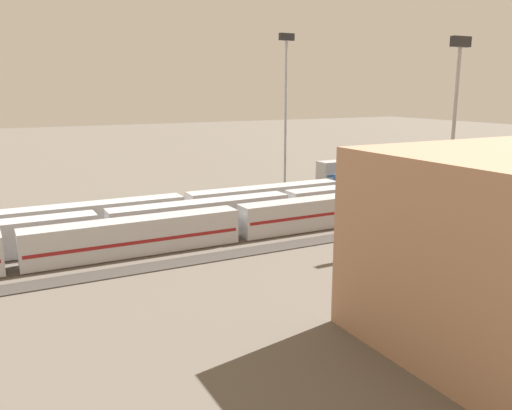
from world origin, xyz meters
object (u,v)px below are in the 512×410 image
(train_on_track_3, at_px, (174,209))
(light_mast_0, at_px, (286,91))
(train_on_track_4, at_px, (277,207))
(light_mast_1, at_px, (455,107))
(train_on_track_1, at_px, (422,167))
(train_on_track_5, at_px, (309,213))

(train_on_track_3, bearing_deg, light_mast_0, -147.51)
(train_on_track_4, height_order, light_mast_1, light_mast_1)
(light_mast_1, bearing_deg, train_on_track_4, -38.78)
(train_on_track_1, relative_size, light_mast_1, 2.02)
(train_on_track_1, bearing_deg, light_mast_1, 49.63)
(train_on_track_1, bearing_deg, train_on_track_3, 10.61)
(train_on_track_5, height_order, train_on_track_3, same)
(train_on_track_1, xyz_separation_m, light_mast_1, (24.18, 28.44, 12.58))
(train_on_track_4, bearing_deg, train_on_track_1, -159.86)
(train_on_track_1, height_order, light_mast_0, light_mast_0)
(train_on_track_5, xyz_separation_m, light_mast_1, (-14.96, 8.44, 13.14))
(train_on_track_3, relative_size, light_mast_0, 3.39)
(train_on_track_4, distance_m, light_mast_0, 30.41)
(train_on_track_3, distance_m, light_mast_1, 36.95)
(train_on_track_1, bearing_deg, train_on_track_4, 20.14)
(train_on_track_5, height_order, train_on_track_4, same)
(light_mast_0, bearing_deg, light_mast_1, 93.64)
(light_mast_1, bearing_deg, train_on_track_1, -130.37)
(light_mast_0, distance_m, light_mast_1, 35.73)
(train_on_track_3, relative_size, light_mast_1, 3.89)
(train_on_track_1, distance_m, train_on_track_3, 54.33)
(train_on_track_3, xyz_separation_m, light_mast_1, (-29.22, 18.44, 13.10))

